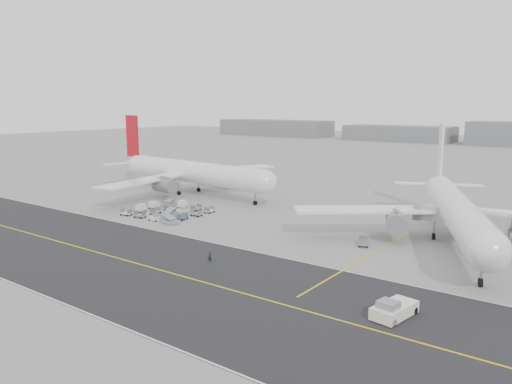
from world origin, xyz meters
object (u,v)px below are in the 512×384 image
Objects in this scene: pushback_tug at (394,310)px; jet_bridge at (462,219)px; ground_crew_a at (210,257)px; airliner_a at (189,172)px; airliner_b at (456,210)px.

jet_bridge is at bearing 103.13° from pushback_tug.
airliner_a is at bearing 127.30° from ground_crew_a.
pushback_tug is 0.48× the size of jet_bridge.
jet_bridge is 44.67m from ground_crew_a.
airliner_b is 1.98m from jet_bridge.
pushback_tug is at bearing -80.40° from jet_bridge.
pushback_tug is 30.78m from ground_crew_a.
airliner_b is 33.87× the size of ground_crew_a.
airliner_b is 44.55m from ground_crew_a.
pushback_tug reaches higher than ground_crew_a.
airliner_a is 3.57× the size of jet_bridge.
ground_crew_a is (-27.29, -34.86, -4.99)m from airliner_b.
pushback_tug is at bearing -115.48° from airliner_a.
airliner_b is at bearing 42.56° from ground_crew_a.
airliner_a is 7.40× the size of pushback_tug.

